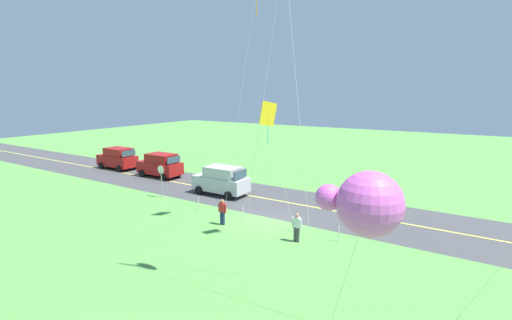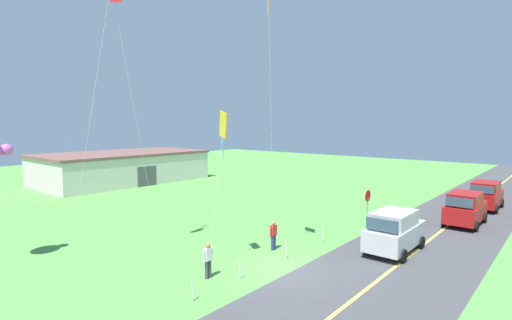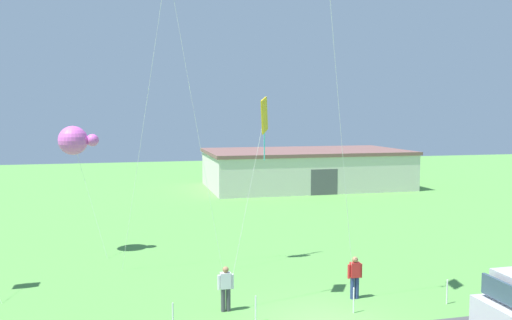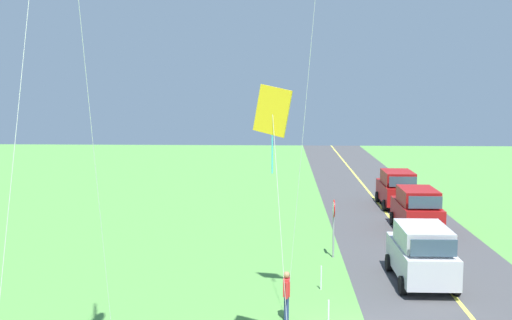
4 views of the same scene
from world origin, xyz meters
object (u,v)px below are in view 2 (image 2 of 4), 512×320
Objects in this scene: person_adult_companion at (273,234)px; warehouse_distant at (123,167)px; kite_red_low at (223,127)px; stop_sign at (368,202)px; person_adult_near at (208,259)px; car_parked_east_far at (486,195)px; car_suv_foreground at (395,231)px; car_parked_east_near at (465,208)px.

warehouse_distant reaches higher than person_adult_companion.
stop_sign is at bearing -13.11° from kite_red_low.
stop_sign is at bearing 160.37° from person_adult_near.
person_adult_near is (-23.88, 6.86, -0.29)m from car_parked_east_far.
person_adult_companion is (-18.98, 6.96, -0.29)m from car_parked_east_far.
car_suv_foreground is 1.00× the size of car_parked_east_near.
warehouse_distant reaches higher than person_adult_near.
car_suv_foreground and car_parked_east_near have the same top height.
person_adult_near is at bearing 53.33° from person_adult_companion.
person_adult_companion is (-12.50, 6.79, -0.29)m from car_parked_east_near.
car_suv_foreground is at bearing -36.98° from kite_red_low.
person_adult_near is at bearing -113.94° from warehouse_distant.
car_suv_foreground is 0.24× the size of warehouse_distant.
warehouse_distant is at bearing -124.34° from person_adult_near.
car_parked_east_far is 24.85m from person_adult_near.
car_suv_foreground is 8.69m from car_parked_east_near.
stop_sign reaches higher than car_parked_east_near.
car_parked_east_near is 1.72× the size of stop_sign.
warehouse_distant is (-11.13, 35.58, 0.60)m from car_parked_east_far.
car_suv_foreground is 0.59× the size of kite_red_low.
car_parked_east_near is 35.72m from warehouse_distant.
car_suv_foreground is 15.12m from car_parked_east_far.
car_suv_foreground is at bearing -138.10° from stop_sign.
kite_red_low is at bearing 155.64° from car_parked_east_near.
car_parked_east_near is 18.31m from kite_red_low.
stop_sign reaches higher than person_adult_companion.
kite_red_low is at bearing 161.77° from car_parked_east_far.
car_parked_east_far is 1.00× the size of car_parked_east_near.
warehouse_distant reaches higher than car_suv_foreground.
car_parked_east_near is (8.53, -1.65, 0.00)m from car_suv_foreground.
stop_sign is 12.45m from person_adult_near.
person_adult_companion is at bearing -105.35° from warehouse_distant.
person_adult_companion is 0.09× the size of warehouse_distant.
car_parked_east_far is 12.62m from stop_sign.
kite_red_low reaches higher than car_parked_east_far.
person_adult_near is 0.21× the size of kite_red_low.
kite_red_low reaches higher than stop_sign.
stop_sign is 1.60× the size of person_adult_companion.
warehouse_distant is (7.86, 28.62, 0.89)m from person_adult_companion.
car_parked_east_far is 2.75× the size of person_adult_companion.
stop_sign reaches higher than car_parked_east_far.
car_parked_east_far is 1.72× the size of stop_sign.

